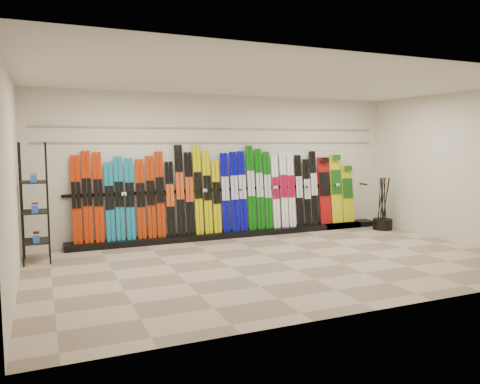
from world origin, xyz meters
name	(u,v)px	position (x,y,z in m)	size (l,w,h in m)	color
floor	(279,262)	(0.00, 0.00, 0.00)	(8.00, 8.00, 0.00)	#86735C
back_wall	(225,166)	(0.00, 2.50, 1.50)	(8.00, 8.00, 0.00)	beige
left_wall	(11,181)	(-4.00, 0.00, 1.50)	(5.00, 5.00, 0.00)	beige
right_wall	(457,168)	(4.00, 0.00, 1.50)	(5.00, 5.00, 0.00)	beige
ceiling	(281,81)	(0.00, 0.00, 3.00)	(8.00, 8.00, 0.00)	silver
ski_rack_base	(238,233)	(0.22, 2.28, 0.06)	(8.00, 0.40, 0.12)	black
skis	(208,193)	(-0.45, 2.33, 0.95)	(5.36, 0.24, 1.84)	red
snowboards	(336,191)	(2.76, 2.36, 0.87)	(0.94, 0.25, 1.60)	#990C0C
accessory_rack	(35,202)	(-3.75, 1.64, 1.01)	(0.40, 0.60, 2.01)	black
pole_bin	(383,224)	(3.60, 1.67, 0.12)	(0.44, 0.44, 0.25)	black
ski_poles	(383,203)	(3.58, 1.66, 0.61)	(0.31, 0.26, 1.18)	black
slatwall_rail_0	(225,143)	(0.00, 2.48, 2.00)	(7.60, 0.02, 0.03)	gray
slatwall_rail_1	(225,129)	(0.00, 2.48, 2.30)	(7.60, 0.02, 0.03)	gray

